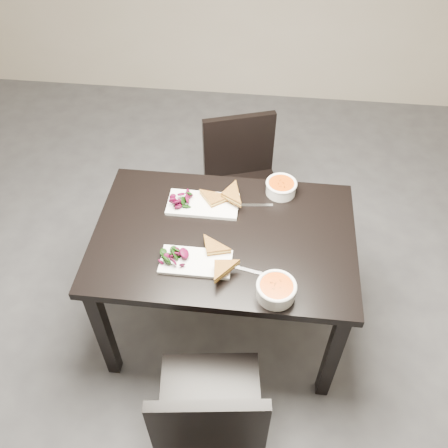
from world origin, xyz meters
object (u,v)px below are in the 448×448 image
(plate_far, at_px, (203,204))
(soup_bowl_far, at_px, (281,187))
(chair_near, at_px, (210,415))
(plate_near, at_px, (196,262))
(table, at_px, (224,248))
(chair_far, at_px, (242,179))
(soup_bowl_near, at_px, (276,289))

(plate_far, relative_size, soup_bowl_far, 2.22)
(chair_near, xyz_separation_m, plate_near, (-0.13, 0.55, 0.27))
(table, xyz_separation_m, chair_near, (0.02, -0.73, -0.17))
(table, bearing_deg, soup_bowl_far, 51.35)
(table, distance_m, chair_near, 0.75)
(chair_near, bearing_deg, soup_bowl_far, 70.58)
(chair_near, distance_m, chair_far, 1.41)
(plate_far, bearing_deg, chair_far, 73.12)
(chair_far, bearing_deg, plate_near, -117.45)
(table, relative_size, soup_bowl_near, 7.26)
(soup_bowl_near, relative_size, plate_far, 0.48)
(chair_far, xyz_separation_m, soup_bowl_far, (0.21, -0.38, 0.30))
(plate_far, xyz_separation_m, soup_bowl_far, (0.37, 0.13, 0.03))
(plate_far, bearing_deg, soup_bowl_far, 20.02)
(plate_near, bearing_deg, chair_near, -76.84)
(soup_bowl_near, xyz_separation_m, soup_bowl_far, (0.00, 0.62, -0.00))
(table, height_order, soup_bowl_near, soup_bowl_near)
(table, relative_size, chair_far, 1.41)
(plate_far, bearing_deg, table, -55.23)
(chair_near, distance_m, soup_bowl_far, 1.10)
(table, distance_m, chair_far, 0.71)
(soup_bowl_far, bearing_deg, soup_bowl_near, -90.09)
(table, bearing_deg, chair_far, 87.20)
(soup_bowl_near, xyz_separation_m, plate_far, (-0.37, 0.49, -0.03))
(chair_far, distance_m, soup_bowl_near, 1.06)
(chair_near, relative_size, soup_bowl_far, 5.54)
(table, height_order, plate_far, plate_far)
(table, distance_m, soup_bowl_near, 0.42)
(plate_near, bearing_deg, chair_far, 81.06)
(chair_near, relative_size, plate_near, 2.76)
(chair_near, distance_m, soup_bowl_near, 0.56)
(soup_bowl_near, relative_size, soup_bowl_far, 1.08)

